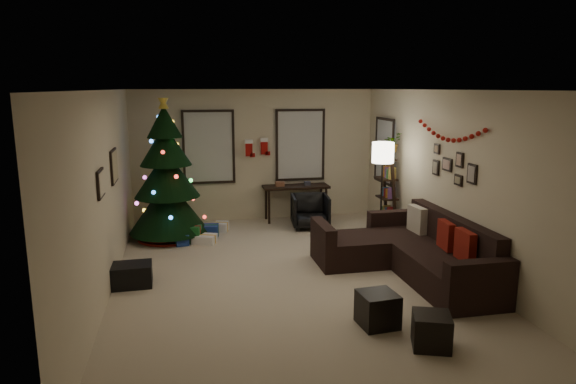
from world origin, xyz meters
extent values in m
plane|color=#C0AD91|center=(0.00, 0.00, 0.00)|extent=(7.00, 7.00, 0.00)
plane|color=white|center=(0.00, 0.00, 2.70)|extent=(7.00, 7.00, 0.00)
plane|color=beige|center=(0.00, 3.50, 1.35)|extent=(5.00, 0.00, 5.00)
plane|color=beige|center=(0.00, -3.50, 1.35)|extent=(5.00, 0.00, 5.00)
plane|color=beige|center=(-2.50, 0.00, 1.35)|extent=(0.00, 7.00, 7.00)
plane|color=beige|center=(2.50, 0.00, 1.35)|extent=(0.00, 7.00, 7.00)
cube|color=#728CB2|center=(-0.95, 3.47, 1.55)|extent=(0.94, 0.02, 1.35)
cube|color=beige|center=(-0.95, 3.47, 1.55)|extent=(0.94, 0.03, 1.35)
cube|color=#728CB2|center=(0.95, 3.47, 1.55)|extent=(0.94, 0.02, 1.35)
cube|color=beige|center=(0.95, 3.47, 1.55)|extent=(0.94, 0.03, 1.35)
cube|color=#728CB2|center=(2.47, 2.55, 1.50)|extent=(0.05, 0.27, 1.17)
cube|color=beige|center=(2.47, 2.55, 1.50)|extent=(0.05, 0.45, 1.17)
cylinder|color=black|center=(-1.77, 2.40, 0.16)|extent=(0.10, 0.10, 0.31)
cone|color=black|center=(-1.77, 2.40, 0.63)|extent=(1.42, 1.42, 0.99)
cone|color=black|center=(-1.77, 2.40, 1.20)|extent=(1.17, 1.17, 0.84)
cone|color=black|center=(-1.77, 2.40, 1.73)|extent=(0.92, 0.92, 0.73)
cone|color=black|center=(-1.77, 2.40, 2.15)|extent=(0.63, 0.63, 0.58)
cylinder|color=maroon|center=(-1.77, 2.40, 0.02)|extent=(1.15, 1.15, 0.04)
cube|color=navy|center=(-1.05, 2.35, 0.11)|extent=(0.35, 0.28, 0.22)
cube|color=silver|center=(-0.80, 2.65, 0.09)|extent=(0.25, 0.30, 0.18)
cube|color=#14591E|center=(-1.35, 2.05, 0.15)|extent=(0.28, 0.25, 0.30)
cube|color=gold|center=(-2.05, 2.55, 0.14)|extent=(0.26, 0.26, 0.28)
cube|color=maroon|center=(-1.95, 2.10, 0.12)|extent=(0.30, 0.22, 0.25)
cube|color=navy|center=(-1.55, 1.90, 0.10)|extent=(0.22, 0.22, 0.20)
cube|color=silver|center=(-1.15, 1.95, 0.07)|extent=(0.40, 0.30, 0.15)
cube|color=black|center=(2.03, -0.35, 0.21)|extent=(0.91, 2.44, 0.43)
cube|color=black|center=(2.39, -0.35, 0.66)|extent=(0.20, 2.44, 0.46)
cube|color=black|center=(2.03, -1.67, 0.34)|extent=(0.91, 0.20, 0.67)
cube|color=black|center=(2.03, 0.97, 0.34)|extent=(0.91, 0.20, 0.67)
cube|color=black|center=(1.14, 0.41, 0.21)|extent=(0.86, 0.91, 0.43)
cube|color=black|center=(0.62, 0.41, 0.34)|extent=(0.18, 0.91, 0.67)
cube|color=maroon|center=(2.21, -0.99, 0.64)|extent=(0.13, 0.42, 0.42)
cube|color=maroon|center=(2.21, -0.47, 0.64)|extent=(0.15, 0.41, 0.40)
cube|color=#BFB19B|center=(2.21, 0.47, 0.63)|extent=(0.15, 0.44, 0.44)
cube|color=black|center=(0.68, -1.75, 0.20)|extent=(0.45, 0.45, 0.40)
cube|color=black|center=(1.06, -2.35, 0.18)|extent=(0.50, 0.50, 0.37)
cube|color=black|center=(0.81, 3.22, 0.71)|extent=(1.36, 0.49, 0.05)
cylinder|color=black|center=(0.21, 3.03, 0.34)|extent=(0.05, 0.05, 0.68)
cylinder|color=black|center=(0.21, 3.41, 0.34)|extent=(0.05, 0.05, 0.68)
cylinder|color=black|center=(1.41, 3.03, 0.34)|extent=(0.05, 0.05, 0.68)
cylinder|color=black|center=(1.41, 3.41, 0.34)|extent=(0.05, 0.05, 0.68)
imported|color=black|center=(0.95, 2.57, 0.34)|extent=(0.72, 0.68, 0.67)
cube|color=black|center=(2.32, 1.69, 0.83)|extent=(0.05, 0.05, 1.65)
cube|color=black|center=(2.32, 2.14, 0.83)|extent=(0.05, 0.05, 1.65)
cube|color=black|center=(2.29, 1.91, 0.32)|extent=(0.30, 0.46, 0.03)
cube|color=black|center=(2.29, 1.91, 0.69)|extent=(0.30, 0.46, 0.03)
cube|color=black|center=(2.29, 1.91, 1.06)|extent=(0.30, 0.46, 0.03)
cube|color=black|center=(2.29, 1.91, 1.42)|extent=(0.30, 0.46, 0.03)
imported|color=#4C4C4C|center=(2.30, 1.79, 1.80)|extent=(0.55, 0.54, 0.47)
cylinder|color=black|center=(1.95, 1.37, 0.02)|extent=(0.31, 0.31, 0.03)
cylinder|color=black|center=(1.95, 1.37, 0.79)|extent=(0.03, 0.03, 1.51)
cylinder|color=white|center=(1.95, 1.37, 1.62)|extent=(0.38, 0.38, 0.36)
cube|color=black|center=(-2.48, 0.92, 1.59)|extent=(0.04, 0.60, 0.50)
cube|color=tan|center=(-2.48, 0.92, 1.59)|extent=(0.01, 0.54, 0.45)
cube|color=black|center=(-2.48, -0.42, 1.57)|extent=(0.04, 0.45, 0.35)
cube|color=beige|center=(-2.48, -0.42, 1.57)|extent=(0.01, 0.41, 0.31)
cube|color=black|center=(2.48, -0.60, 1.55)|extent=(0.03, 0.22, 0.28)
cube|color=black|center=(2.48, -0.25, 1.70)|extent=(0.03, 0.18, 0.22)
cube|color=black|center=(2.48, -0.25, 1.40)|extent=(0.03, 0.20, 0.16)
cube|color=black|center=(2.48, 0.10, 1.58)|extent=(0.03, 0.26, 0.20)
cube|color=black|center=(2.48, 0.45, 1.48)|extent=(0.03, 0.18, 0.24)
cube|color=black|center=(2.48, 0.45, 1.78)|extent=(0.03, 0.16, 0.16)
cube|color=#990F0C|center=(-0.15, 3.31, 1.51)|extent=(0.14, 0.04, 0.30)
cube|color=white|center=(-0.15, 3.31, 1.66)|extent=(0.16, 0.05, 0.08)
cube|color=#990F0C|center=(-0.08, 3.31, 1.38)|extent=(0.10, 0.04, 0.08)
cube|color=#990F0C|center=(0.18, 3.42, 1.53)|extent=(0.14, 0.04, 0.30)
cube|color=white|center=(0.18, 3.42, 1.68)|extent=(0.16, 0.05, 0.08)
cube|color=#990F0C|center=(0.25, 3.42, 1.40)|extent=(0.10, 0.04, 0.08)
cube|color=black|center=(-2.28, 0.11, 0.16)|extent=(0.64, 0.44, 0.31)
camera|label=1|loc=(-1.47, -7.01, 2.73)|focal=32.07mm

